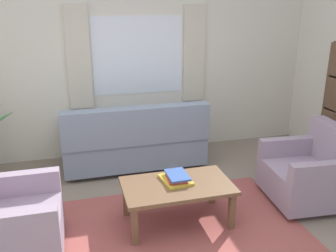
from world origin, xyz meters
TOP-DOWN VIEW (x-y plane):
  - ground_plane at (0.00, 0.00)m, footprint 6.24×6.24m
  - wall_back at (0.00, 2.26)m, footprint 5.32×0.12m
  - window_with_curtains at (0.00, 2.18)m, footprint 1.98×0.07m
  - area_rug at (0.00, 0.00)m, footprint 2.41×1.74m
  - couch at (-0.19, 1.62)m, footprint 1.90×0.82m
  - armchair_left at (-1.61, 0.05)m, footprint 0.82×0.84m
  - armchair_right at (1.57, 0.20)m, footprint 0.88×0.90m
  - coffee_table at (-0.01, 0.16)m, footprint 1.10×0.64m
  - book_stack_on_table at (-0.00, 0.23)m, footprint 0.31×0.37m

SIDE VIEW (x-z plane):
  - ground_plane at x=0.00m, z-range 0.00..0.00m
  - area_rug at x=0.00m, z-range 0.00..0.01m
  - armchair_left at x=-1.61m, z-range -0.09..0.79m
  - armchair_right at x=1.57m, z-range -0.09..0.79m
  - couch at x=-0.19m, z-range -0.09..0.83m
  - coffee_table at x=-0.01m, z-range 0.16..0.60m
  - book_stack_on_table at x=0.00m, z-range 0.44..0.51m
  - wall_back at x=0.00m, z-range 0.00..2.60m
  - window_with_curtains at x=0.00m, z-range 0.75..2.15m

